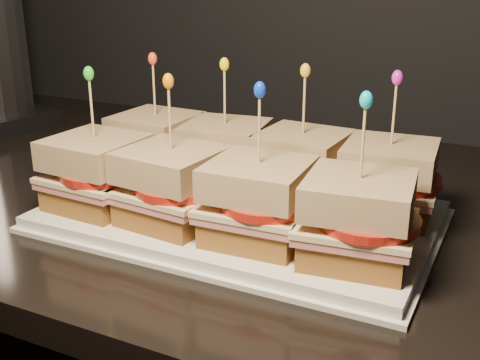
% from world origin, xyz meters
% --- Properties ---
extents(granite_slab, '(2.55, 0.74, 0.03)m').
position_xyz_m(granite_slab, '(-0.29, 1.64, 0.89)').
color(granite_slab, black).
rests_on(granite_slab, cabinet).
extents(platter, '(0.44, 0.27, 0.02)m').
position_xyz_m(platter, '(-0.13, 1.53, 0.92)').
color(platter, white).
rests_on(platter, granite_slab).
extents(platter_rim, '(0.45, 0.29, 0.01)m').
position_xyz_m(platter_rim, '(-0.13, 1.53, 0.91)').
color(platter_rim, white).
rests_on(platter_rim, granite_slab).
extents(sandwich_0_bread_bot, '(0.10, 0.10, 0.03)m').
position_xyz_m(sandwich_0_bread_bot, '(-0.28, 1.60, 0.94)').
color(sandwich_0_bread_bot, brown).
rests_on(sandwich_0_bread_bot, platter).
extents(sandwich_0_ham, '(0.11, 0.11, 0.01)m').
position_xyz_m(sandwich_0_ham, '(-0.28, 1.60, 0.96)').
color(sandwich_0_ham, '#B95659').
rests_on(sandwich_0_ham, sandwich_0_bread_bot).
extents(sandwich_0_cheese, '(0.11, 0.11, 0.01)m').
position_xyz_m(sandwich_0_cheese, '(-0.28, 1.60, 0.96)').
color(sandwich_0_cheese, beige).
rests_on(sandwich_0_cheese, sandwich_0_ham).
extents(sandwich_0_tomato, '(0.10, 0.10, 0.01)m').
position_xyz_m(sandwich_0_tomato, '(-0.27, 1.59, 0.97)').
color(sandwich_0_tomato, '#AD1E12').
rests_on(sandwich_0_tomato, sandwich_0_cheese).
extents(sandwich_0_bread_top, '(0.10, 0.10, 0.03)m').
position_xyz_m(sandwich_0_bread_top, '(-0.28, 1.60, 0.99)').
color(sandwich_0_bread_top, brown).
rests_on(sandwich_0_bread_top, sandwich_0_tomato).
extents(sandwich_0_pick, '(0.00, 0.00, 0.09)m').
position_xyz_m(sandwich_0_pick, '(-0.28, 1.60, 1.04)').
color(sandwich_0_pick, tan).
rests_on(sandwich_0_pick, sandwich_0_bread_top).
extents(sandwich_0_frill, '(0.01, 0.01, 0.02)m').
position_xyz_m(sandwich_0_frill, '(-0.28, 1.60, 1.09)').
color(sandwich_0_frill, red).
rests_on(sandwich_0_frill, sandwich_0_pick).
extents(sandwich_1_bread_bot, '(0.11, 0.11, 0.03)m').
position_xyz_m(sandwich_1_bread_bot, '(-0.18, 1.60, 0.94)').
color(sandwich_1_bread_bot, brown).
rests_on(sandwich_1_bread_bot, platter).
extents(sandwich_1_ham, '(0.12, 0.12, 0.01)m').
position_xyz_m(sandwich_1_ham, '(-0.18, 1.60, 0.96)').
color(sandwich_1_ham, '#B95659').
rests_on(sandwich_1_ham, sandwich_1_bread_bot).
extents(sandwich_1_cheese, '(0.12, 0.12, 0.01)m').
position_xyz_m(sandwich_1_cheese, '(-0.18, 1.60, 0.96)').
color(sandwich_1_cheese, beige).
rests_on(sandwich_1_cheese, sandwich_1_ham).
extents(sandwich_1_tomato, '(0.10, 0.10, 0.01)m').
position_xyz_m(sandwich_1_tomato, '(-0.17, 1.59, 0.97)').
color(sandwich_1_tomato, '#AD1E12').
rests_on(sandwich_1_tomato, sandwich_1_cheese).
extents(sandwich_1_bread_top, '(0.11, 0.11, 0.03)m').
position_xyz_m(sandwich_1_bread_top, '(-0.18, 1.60, 0.99)').
color(sandwich_1_bread_top, brown).
rests_on(sandwich_1_bread_top, sandwich_1_tomato).
extents(sandwich_1_pick, '(0.00, 0.00, 0.09)m').
position_xyz_m(sandwich_1_pick, '(-0.18, 1.60, 1.04)').
color(sandwich_1_pick, tan).
rests_on(sandwich_1_pick, sandwich_1_bread_top).
extents(sandwich_1_frill, '(0.01, 0.01, 0.02)m').
position_xyz_m(sandwich_1_frill, '(-0.18, 1.60, 1.09)').
color(sandwich_1_frill, yellow).
rests_on(sandwich_1_frill, sandwich_1_pick).
extents(sandwich_2_bread_bot, '(0.10, 0.10, 0.03)m').
position_xyz_m(sandwich_2_bread_bot, '(-0.07, 1.60, 0.94)').
color(sandwich_2_bread_bot, brown).
rests_on(sandwich_2_bread_bot, platter).
extents(sandwich_2_ham, '(0.11, 0.11, 0.01)m').
position_xyz_m(sandwich_2_ham, '(-0.07, 1.60, 0.96)').
color(sandwich_2_ham, '#B95659').
rests_on(sandwich_2_ham, sandwich_2_bread_bot).
extents(sandwich_2_cheese, '(0.12, 0.11, 0.01)m').
position_xyz_m(sandwich_2_cheese, '(-0.07, 1.60, 0.96)').
color(sandwich_2_cheese, beige).
rests_on(sandwich_2_cheese, sandwich_2_ham).
extents(sandwich_2_tomato, '(0.10, 0.10, 0.01)m').
position_xyz_m(sandwich_2_tomato, '(-0.06, 1.59, 0.97)').
color(sandwich_2_tomato, '#AD1E12').
rests_on(sandwich_2_tomato, sandwich_2_cheese).
extents(sandwich_2_bread_top, '(0.11, 0.11, 0.03)m').
position_xyz_m(sandwich_2_bread_top, '(-0.07, 1.60, 0.99)').
color(sandwich_2_bread_top, brown).
rests_on(sandwich_2_bread_top, sandwich_2_tomato).
extents(sandwich_2_pick, '(0.00, 0.00, 0.09)m').
position_xyz_m(sandwich_2_pick, '(-0.07, 1.60, 1.04)').
color(sandwich_2_pick, tan).
rests_on(sandwich_2_pick, sandwich_2_bread_top).
extents(sandwich_2_frill, '(0.01, 0.01, 0.02)m').
position_xyz_m(sandwich_2_frill, '(-0.07, 1.60, 1.09)').
color(sandwich_2_frill, yellow).
rests_on(sandwich_2_frill, sandwich_2_pick).
extents(sandwich_3_bread_bot, '(0.11, 0.11, 0.03)m').
position_xyz_m(sandwich_3_bread_bot, '(0.03, 1.60, 0.94)').
color(sandwich_3_bread_bot, brown).
rests_on(sandwich_3_bread_bot, platter).
extents(sandwich_3_ham, '(0.12, 0.11, 0.01)m').
position_xyz_m(sandwich_3_ham, '(0.03, 1.60, 0.96)').
color(sandwich_3_ham, '#B95659').
rests_on(sandwich_3_ham, sandwich_3_bread_bot).
extents(sandwich_3_cheese, '(0.12, 0.11, 0.01)m').
position_xyz_m(sandwich_3_cheese, '(0.03, 1.60, 0.96)').
color(sandwich_3_cheese, beige).
rests_on(sandwich_3_cheese, sandwich_3_ham).
extents(sandwich_3_tomato, '(0.10, 0.10, 0.01)m').
position_xyz_m(sandwich_3_tomato, '(0.04, 1.59, 0.97)').
color(sandwich_3_tomato, '#AD1E12').
rests_on(sandwich_3_tomato, sandwich_3_cheese).
extents(sandwich_3_bread_top, '(0.11, 0.11, 0.03)m').
position_xyz_m(sandwich_3_bread_top, '(0.03, 1.60, 0.99)').
color(sandwich_3_bread_top, brown).
rests_on(sandwich_3_bread_top, sandwich_3_tomato).
extents(sandwich_3_pick, '(0.00, 0.00, 0.09)m').
position_xyz_m(sandwich_3_pick, '(0.03, 1.60, 1.04)').
color(sandwich_3_pick, tan).
rests_on(sandwich_3_pick, sandwich_3_bread_top).
extents(sandwich_3_frill, '(0.01, 0.01, 0.02)m').
position_xyz_m(sandwich_3_frill, '(0.03, 1.60, 1.09)').
color(sandwich_3_frill, '#CD20AF').
rests_on(sandwich_3_frill, sandwich_3_pick).
extents(sandwich_4_bread_bot, '(0.10, 0.10, 0.03)m').
position_xyz_m(sandwich_4_bread_bot, '(-0.28, 1.47, 0.94)').
color(sandwich_4_bread_bot, brown).
rests_on(sandwich_4_bread_bot, platter).
extents(sandwich_4_ham, '(0.11, 0.11, 0.01)m').
position_xyz_m(sandwich_4_ham, '(-0.28, 1.47, 0.96)').
color(sandwich_4_ham, '#B95659').
rests_on(sandwich_4_ham, sandwich_4_bread_bot).
extents(sandwich_4_cheese, '(0.12, 0.11, 0.01)m').
position_xyz_m(sandwich_4_cheese, '(-0.28, 1.47, 0.96)').
color(sandwich_4_cheese, beige).
rests_on(sandwich_4_cheese, sandwich_4_ham).
extents(sandwich_4_tomato, '(0.10, 0.10, 0.01)m').
position_xyz_m(sandwich_4_tomato, '(-0.27, 1.46, 0.97)').
color(sandwich_4_tomato, '#AD1E12').
rests_on(sandwich_4_tomato, sandwich_4_cheese).
extents(sandwich_4_bread_top, '(0.11, 0.11, 0.03)m').
position_xyz_m(sandwich_4_bread_top, '(-0.28, 1.47, 0.99)').
color(sandwich_4_bread_top, brown).
rests_on(sandwich_4_bread_top, sandwich_4_tomato).
extents(sandwich_4_pick, '(0.00, 0.00, 0.09)m').
position_xyz_m(sandwich_4_pick, '(-0.28, 1.47, 1.04)').
color(sandwich_4_pick, tan).
rests_on(sandwich_4_pick, sandwich_4_bread_top).
extents(sandwich_4_frill, '(0.01, 0.01, 0.02)m').
position_xyz_m(sandwich_4_frill, '(-0.28, 1.47, 1.09)').
color(sandwich_4_frill, green).
rests_on(sandwich_4_frill, sandwich_4_pick).
extents(sandwich_5_bread_bot, '(0.11, 0.11, 0.03)m').
position_xyz_m(sandwich_5_bread_bot, '(-0.18, 1.47, 0.94)').
color(sandwich_5_bread_bot, brown).
rests_on(sandwich_5_bread_bot, platter).
extents(sandwich_5_ham, '(0.12, 0.11, 0.01)m').
position_xyz_m(sandwich_5_ham, '(-0.18, 1.47, 0.96)').
color(sandwich_5_ham, '#B95659').
rests_on(sandwich_5_ham, sandwich_5_bread_bot).
extents(sandwich_5_cheese, '(0.12, 0.12, 0.01)m').
position_xyz_m(sandwich_5_cheese, '(-0.18, 1.47, 0.96)').
color(sandwich_5_cheese, beige).
rests_on(sandwich_5_cheese, sandwich_5_ham).
extents(sandwich_5_tomato, '(0.10, 0.10, 0.01)m').
position_xyz_m(sandwich_5_tomato, '(-0.17, 1.46, 0.97)').
color(sandwich_5_tomato, '#AD1E12').
rests_on(sandwich_5_tomato, sandwich_5_cheese).
extents(sandwich_5_bread_top, '(0.11, 0.11, 0.03)m').
position_xyz_m(sandwich_5_bread_top, '(-0.18, 1.47, 0.99)').
color(sandwich_5_bread_top, brown).
rests_on(sandwich_5_bread_top, sandwich_5_tomato).
extents(sandwich_5_pick, '(0.00, 0.00, 0.09)m').
position_xyz_m(sandwich_5_pick, '(-0.18, 1.47, 1.04)').
color(sandwich_5_pick, tan).
rests_on(sandwich_5_pick, sandwich_5_bread_top).
extents(sandwich_5_frill, '(0.01, 0.01, 0.02)m').
position_xyz_m(sandwich_5_frill, '(-0.18, 1.47, 1.09)').
color(sandwich_5_frill, orange).
rests_on(sandwich_5_frill, sandwich_5_pick).
extents(sandwich_6_bread_bot, '(0.10, 0.10, 0.03)m').
position_xyz_m(sandwich_6_bread_bot, '(-0.07, 1.47, 0.94)').
color(sandwich_6_bread_bot, brown).
rests_on(sandwich_6_bread_bot, platter).
extents(sandwich_6_ham, '(0.11, 0.11, 0.01)m').
position_xyz_m(sandwich_6_ham, '(-0.07, 1.47, 0.96)').
color(sandwich_6_ham, '#B95659').
rests_on(sandwich_6_ham, sandwich_6_bread_bot).
extents(sandwich_6_cheese, '(0.11, 0.11, 0.01)m').
position_xyz_m(sandwich_6_cheese, '(-0.07, 1.47, 0.96)').
color(sandwich_6_cheese, beige).
rests_on(sandwich_6_cheese, sandwich_6_ham).
extents(sandwich_6_tomato, '(0.10, 0.10, 0.01)m').
position_xyz_m(sandwich_6_tomato, '(-0.06, 1.46, 0.97)').
color(sandwich_6_tomato, '#AD1E12').
rests_on(sandwich_6_tomato, sandwich_6_cheese).
extents(sandwich_6_bread_top, '(0.10, 0.10, 0.03)m').
position_xyz_m(sandwich_6_bread_top, '(-0.07, 1.47, 0.99)').
color(sandwich_6_bread_top, brown).
rests_on(sandwich_6_bread_top, sandwich_6_tomato).
extents(sandwich_6_pick, '(0.00, 0.00, 0.09)m').
position_xyz_m(sandwich_6_pick, '(-0.07, 1.47, 1.04)').
color(sandwich_6_pick, tan).
rests_on(sandwich_6_pick, sandwich_6_bread_top).
extents(sandwich_6_frill, '(0.01, 0.01, 0.02)m').
position_xyz_m(sandwich_6_frill, '(-0.07, 1.47, 1.09)').
color(sandwich_6_frill, '#0B36CD').
rests_on(sandwich_6_frill, sandwich_6_pick).
extents(sandwich_7_bread_bot, '(0.11, 0.11, 0.03)m').
position_xyz_m(sandwich_7_bread_bot, '(0.03, 1.47, 0.94)').
color(sandwich_7_bread_bot, brown).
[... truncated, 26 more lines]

